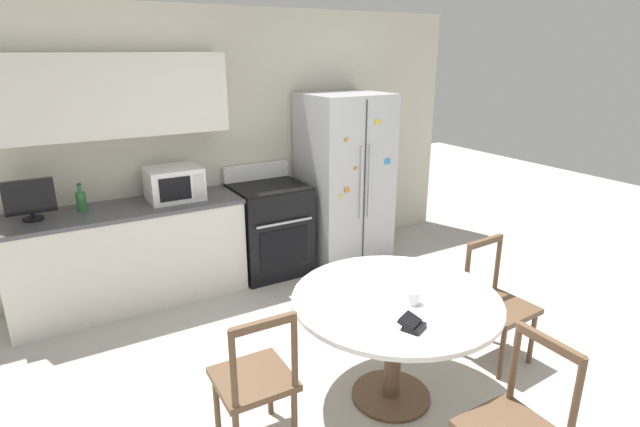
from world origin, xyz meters
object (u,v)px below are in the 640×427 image
at_px(counter_bottle, 81,201).
at_px(microwave, 174,183).
at_px(countertop_tv, 30,199).
at_px(refrigerator, 344,179).
at_px(dining_chair_left, 255,381).
at_px(wallet, 412,324).
at_px(oven_range, 270,228).
at_px(dining_chair_right, 497,305).
at_px(candle_glass, 413,298).

bearing_deg(counter_bottle, microwave, -2.87).
bearing_deg(countertop_tv, refrigerator, -2.14).
bearing_deg(microwave, refrigerator, -4.02).
xyz_separation_m(dining_chair_left, wallet, (0.77, -0.40, 0.34)).
bearing_deg(countertop_tv, counter_bottle, 8.34).
height_order(refrigerator, wallet, refrigerator).
bearing_deg(dining_chair_left, microwave, 86.25).
bearing_deg(oven_range, countertop_tv, 178.76).
height_order(countertop_tv, wallet, countertop_tv).
xyz_separation_m(countertop_tv, dining_chair_right, (2.82, -2.31, -0.64)).
bearing_deg(microwave, dining_chair_right, -54.26).
height_order(oven_range, candle_glass, oven_range).
height_order(countertop_tv, counter_bottle, countertop_tv).
distance_m(dining_chair_right, wallet, 1.19).
height_order(microwave, wallet, microwave).
bearing_deg(dining_chair_left, oven_range, 64.37).
height_order(countertop_tv, candle_glass, countertop_tv).
height_order(microwave, dining_chair_left, microwave).
bearing_deg(counter_bottle, dining_chair_right, -43.96).
xyz_separation_m(microwave, wallet, (0.57, -2.64, -0.28)).
xyz_separation_m(refrigerator, dining_chair_right, (-0.09, -2.20, -0.46)).
height_order(dining_chair_right, candle_glass, dining_chair_right).
relative_size(oven_range, candle_glass, 11.78).
xyz_separation_m(refrigerator, countertop_tv, (-2.91, 0.11, 0.19)).
xyz_separation_m(counter_bottle, dining_chair_left, (0.58, -2.27, -0.56)).
bearing_deg(wallet, oven_range, 82.66).
xyz_separation_m(counter_bottle, dining_chair_right, (2.45, -2.36, -0.56)).
bearing_deg(oven_range, counter_bottle, 176.65).
xyz_separation_m(refrigerator, dining_chair_left, (-1.96, -2.11, -0.46)).
distance_m(dining_chair_left, candle_glass, 1.04).
distance_m(counter_bottle, candle_glass, 2.91).
height_order(dining_chair_right, dining_chair_left, same).
relative_size(refrigerator, wallet, 10.83).
xyz_separation_m(countertop_tv, dining_chair_left, (0.95, -2.22, -0.64)).
bearing_deg(refrigerator, dining_chair_right, -92.40).
distance_m(microwave, wallet, 2.71).
relative_size(refrigerator, countertop_tv, 4.83).
xyz_separation_m(oven_range, countertop_tv, (-2.05, 0.04, 0.61)).
bearing_deg(dining_chair_right, oven_range, -74.55).
relative_size(counter_bottle, candle_glass, 2.61).
xyz_separation_m(refrigerator, oven_range, (-0.86, 0.06, -0.42)).
distance_m(microwave, counter_bottle, 0.78).
bearing_deg(candle_glass, dining_chair_left, 169.24).
bearing_deg(wallet, microwave, 102.30).
relative_size(refrigerator, oven_range, 1.65).
distance_m(microwave, dining_chair_right, 2.92).
relative_size(dining_chair_left, wallet, 5.47).
bearing_deg(countertop_tv, dining_chair_left, -66.86).
height_order(refrigerator, countertop_tv, refrigerator).
xyz_separation_m(dining_chair_left, candle_glass, (0.97, -0.18, 0.34)).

